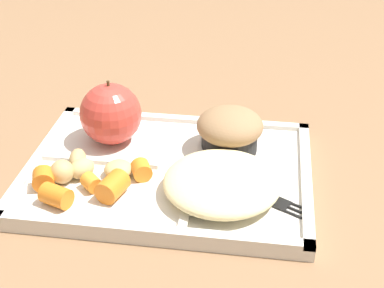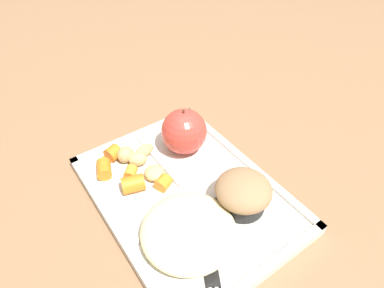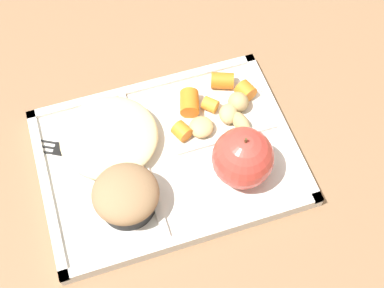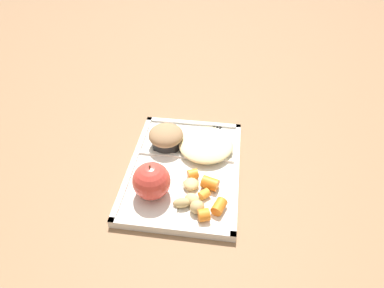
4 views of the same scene
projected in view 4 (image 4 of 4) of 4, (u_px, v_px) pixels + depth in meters
name	position (u px, v px, depth m)	size (l,w,h in m)	color
ground	(184.00, 172.00, 0.78)	(6.00, 6.00, 0.00)	#846042
lunch_tray	(184.00, 170.00, 0.77)	(0.34, 0.25, 0.02)	silver
green_apple	(152.00, 181.00, 0.68)	(0.08, 0.08, 0.09)	#C63D33
bran_muffin	(166.00, 137.00, 0.81)	(0.08, 0.08, 0.06)	black
carrot_slice_edge	(219.00, 206.00, 0.67)	(0.02, 0.02, 0.03)	orange
carrot_slice_large	(210.00, 183.00, 0.71)	(0.03, 0.03, 0.04)	orange
carrot_slice_near_corner	(193.00, 174.00, 0.74)	(0.02, 0.02, 0.02)	orange
carrot_slice_diagonal	(204.00, 215.00, 0.65)	(0.03, 0.03, 0.02)	orange
carrot_slice_tilted	(204.00, 194.00, 0.70)	(0.02, 0.02, 0.02)	orange
potato_chunk_browned	(192.00, 199.00, 0.68)	(0.03, 0.03, 0.02)	tan
potato_chunk_wedge	(197.00, 207.00, 0.67)	(0.03, 0.03, 0.03)	tan
potato_chunk_small	(191.00, 184.00, 0.72)	(0.03, 0.03, 0.02)	tan
potato_chunk_golden	(182.00, 203.00, 0.68)	(0.04, 0.02, 0.02)	tan
egg_noodle_pile	(206.00, 144.00, 0.80)	(0.13, 0.13, 0.03)	beige
meatball_side	(206.00, 145.00, 0.80)	(0.03, 0.03, 0.03)	brown
meatball_back	(197.00, 147.00, 0.80)	(0.03, 0.03, 0.03)	#755B4C
plastic_fork	(206.00, 137.00, 0.85)	(0.14, 0.08, 0.00)	black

